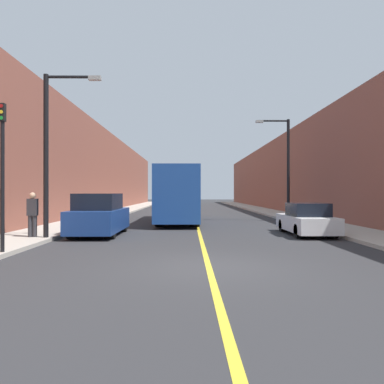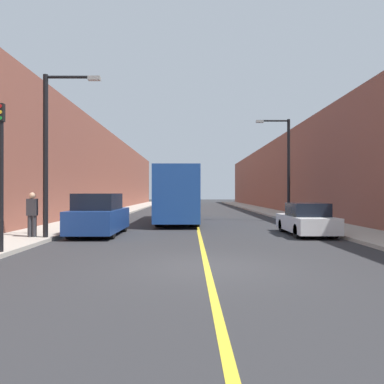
# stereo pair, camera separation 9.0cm
# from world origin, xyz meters

# --- Properties ---
(ground_plane) EXTENTS (200.00, 200.00, 0.00)m
(ground_plane) POSITION_xyz_m (0.00, 0.00, 0.00)
(ground_plane) COLOR #2D2D30
(sidewalk_left) EXTENTS (2.74, 72.00, 0.14)m
(sidewalk_left) POSITION_xyz_m (-7.34, 30.00, 0.07)
(sidewalk_left) COLOR #B2AA9E
(sidewalk_left) RESTS_ON ground
(sidewalk_right) EXTENTS (2.74, 72.00, 0.14)m
(sidewalk_right) POSITION_xyz_m (7.34, 30.00, 0.07)
(sidewalk_right) COLOR #B2AA9E
(sidewalk_right) RESTS_ON ground
(building_row_left) EXTENTS (4.00, 72.00, 8.29)m
(building_row_left) POSITION_xyz_m (-10.71, 30.00, 4.14)
(building_row_left) COLOR brown
(building_row_left) RESTS_ON ground
(building_row_right) EXTENTS (4.00, 72.00, 7.72)m
(building_row_right) POSITION_xyz_m (10.71, 30.00, 3.86)
(building_row_right) COLOR brown
(building_row_right) RESTS_ON ground
(road_center_line) EXTENTS (0.16, 72.00, 0.01)m
(road_center_line) POSITION_xyz_m (0.00, 30.00, 0.00)
(road_center_line) COLOR gold
(road_center_line) RESTS_ON ground
(bus) EXTENTS (2.54, 10.69, 3.46)m
(bus) POSITION_xyz_m (-1.15, 15.00, 1.84)
(bus) COLOR #1E4793
(bus) RESTS_ON ground
(parked_suv_left) EXTENTS (1.98, 4.72, 1.91)m
(parked_suv_left) POSITION_xyz_m (-4.60, 7.40, 0.88)
(parked_suv_left) COLOR navy
(parked_suv_left) RESTS_ON ground
(car_right_near) EXTENTS (1.77, 4.30, 1.47)m
(car_right_near) POSITION_xyz_m (4.91, 7.42, 0.67)
(car_right_near) COLOR silver
(car_right_near) RESTS_ON ground
(street_lamp_left) EXTENTS (2.32, 0.24, 6.57)m
(street_lamp_left) POSITION_xyz_m (-6.06, 5.41, 3.92)
(street_lamp_left) COLOR black
(street_lamp_left) RESTS_ON sidewalk_left
(street_lamp_right) EXTENTS (2.32, 0.24, 6.79)m
(street_lamp_right) POSITION_xyz_m (6.07, 15.63, 4.03)
(street_lamp_right) COLOR black
(street_lamp_right) RESTS_ON sidewalk_right
(traffic_light) EXTENTS (0.16, 0.18, 4.51)m
(traffic_light) POSITION_xyz_m (-6.17, 1.68, 2.59)
(traffic_light) COLOR black
(traffic_light) RESTS_ON sidewalk_left
(pedestrian) EXTENTS (0.40, 0.25, 1.81)m
(pedestrian) POSITION_xyz_m (-6.87, 5.54, 1.08)
(pedestrian) COLOR #2D2D33
(pedestrian) RESTS_ON sidewalk_left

